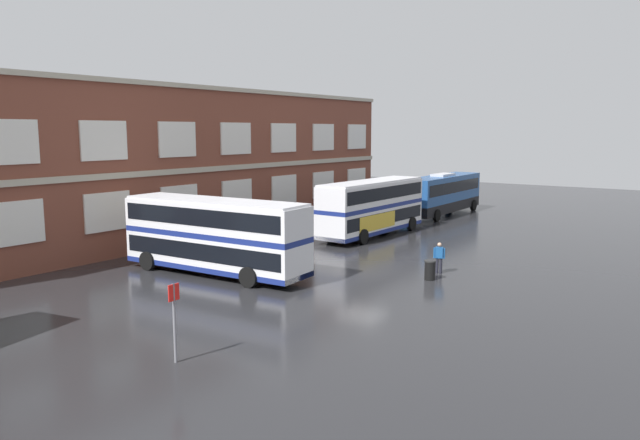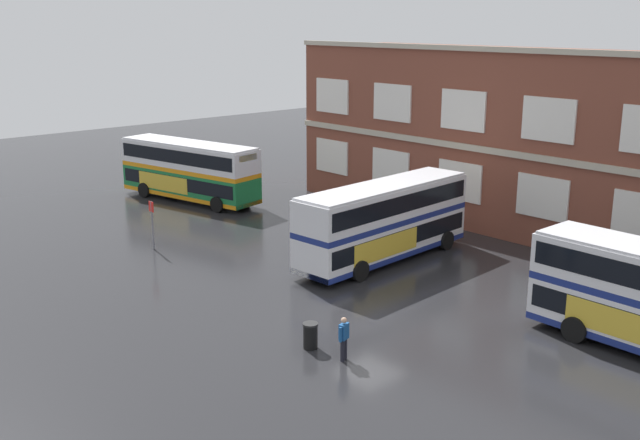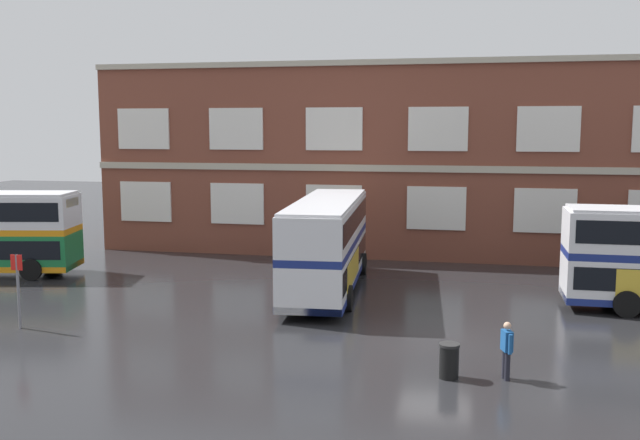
% 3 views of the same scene
% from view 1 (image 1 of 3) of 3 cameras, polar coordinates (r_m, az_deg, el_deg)
% --- Properties ---
extents(ground_plane, '(120.00, 120.00, 0.00)m').
position_cam_1_polar(ground_plane, '(34.36, 1.18, -4.48)').
color(ground_plane, '#232326').
extents(brick_terminal_building, '(44.42, 8.19, 10.78)m').
position_cam_1_polar(brick_terminal_building, '(45.91, -14.00, 5.15)').
color(brick_terminal_building, brown).
rests_on(brick_terminal_building, ground).
extents(double_decker_middle, '(3.38, 11.14, 4.07)m').
position_cam_1_polar(double_decker_middle, '(32.78, -9.94, -1.40)').
color(double_decker_middle, silver).
rests_on(double_decker_middle, ground).
extents(double_decker_far, '(11.02, 2.94, 4.07)m').
position_cam_1_polar(double_decker_far, '(44.43, 4.97, 1.26)').
color(double_decker_far, silver).
rests_on(double_decker_far, ground).
extents(touring_coach, '(12.03, 2.99, 3.80)m').
position_cam_1_polar(touring_coach, '(56.45, 11.53, 2.42)').
color(touring_coach, navy).
rests_on(touring_coach, ground).
extents(waiting_passenger, '(0.35, 0.63, 1.70)m').
position_cam_1_polar(waiting_passenger, '(33.32, 11.22, -3.41)').
color(waiting_passenger, black).
rests_on(waiting_passenger, ground).
extents(bus_stand_flag, '(0.44, 0.10, 2.70)m').
position_cam_1_polar(bus_stand_flag, '(20.75, -13.64, -8.77)').
color(bus_stand_flag, slate).
rests_on(bus_stand_flag, ground).
extents(station_litter_bin, '(0.60, 0.60, 1.03)m').
position_cam_1_polar(station_litter_bin, '(31.88, 10.37, -4.68)').
color(station_litter_bin, black).
rests_on(station_litter_bin, ground).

